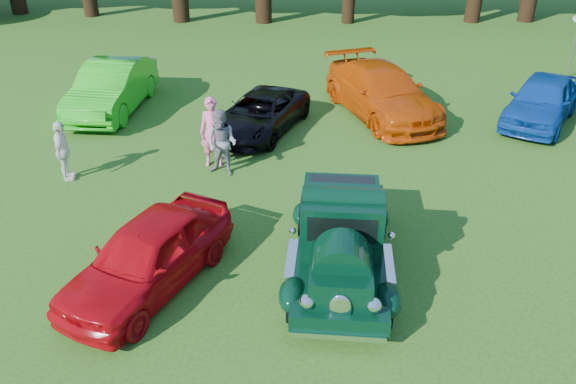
# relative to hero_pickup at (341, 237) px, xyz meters

# --- Properties ---
(ground) EXTENTS (120.00, 120.00, 0.00)m
(ground) POSITION_rel_hero_pickup_xyz_m (-1.50, -0.19, -0.79)
(ground) COLOR #2A5213
(ground) RESTS_ON ground
(hero_pickup) EXTENTS (2.17, 4.65, 1.82)m
(hero_pickup) POSITION_rel_hero_pickup_xyz_m (0.00, 0.00, 0.00)
(hero_pickup) COLOR black
(hero_pickup) RESTS_ON ground
(red_convertible) EXTENTS (3.00, 4.40, 1.39)m
(red_convertible) POSITION_rel_hero_pickup_xyz_m (-3.66, -0.80, -0.09)
(red_convertible) COLOR #B2070E
(red_convertible) RESTS_ON ground
(back_car_lime) EXTENTS (1.80, 5.06, 1.66)m
(back_car_lime) POSITION_rel_hero_pickup_xyz_m (-7.84, 8.52, 0.04)
(back_car_lime) COLOR green
(back_car_lime) RESTS_ON ground
(back_car_black) EXTENTS (3.18, 4.73, 1.21)m
(back_car_black) POSITION_rel_hero_pickup_xyz_m (-2.56, 7.13, -0.18)
(back_car_black) COLOR black
(back_car_black) RESTS_ON ground
(back_car_orange) EXTENTS (4.37, 6.07, 1.63)m
(back_car_orange) POSITION_rel_hero_pickup_xyz_m (1.31, 8.92, 0.03)
(back_car_orange) COLOR #BF4106
(back_car_orange) RESTS_ON ground
(back_car_blue) EXTENTS (3.72, 4.82, 1.53)m
(back_car_blue) POSITION_rel_hero_pickup_xyz_m (6.46, 8.70, -0.02)
(back_car_blue) COLOR #0D3A93
(back_car_blue) RESTS_ON ground
(spectator_pink) EXTENTS (0.76, 0.55, 1.96)m
(spectator_pink) POSITION_rel_hero_pickup_xyz_m (-3.52, 4.59, 0.19)
(spectator_pink) COLOR #E96091
(spectator_pink) RESTS_ON ground
(spectator_grey) EXTENTS (1.04, 0.91, 1.81)m
(spectator_grey) POSITION_rel_hero_pickup_xyz_m (-3.17, 4.06, 0.12)
(spectator_grey) COLOR gray
(spectator_grey) RESTS_ON ground
(spectator_white) EXTENTS (0.62, 1.02, 1.63)m
(spectator_white) POSITION_rel_hero_pickup_xyz_m (-7.24, 3.39, 0.03)
(spectator_white) COLOR silver
(spectator_white) RESTS_ON ground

